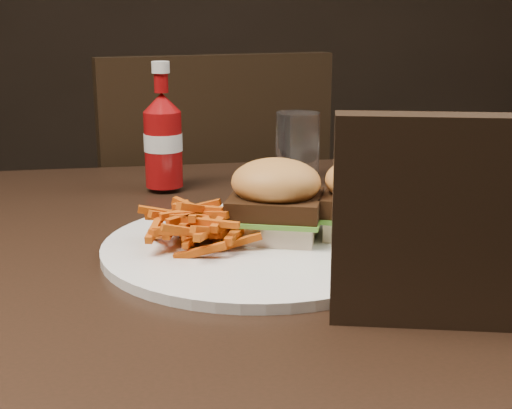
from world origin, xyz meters
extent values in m
cube|color=black|center=(0.00, 0.00, 0.73)|extent=(1.20, 0.80, 0.04)
cube|color=black|center=(-0.02, 0.71, 0.43)|extent=(0.55, 0.55, 0.04)
cylinder|color=white|center=(0.00, -0.07, 0.76)|extent=(0.33, 0.33, 0.01)
cube|color=beige|center=(0.02, -0.05, 0.77)|extent=(0.11, 0.11, 0.02)
cube|color=beige|center=(0.12, -0.06, 0.77)|extent=(0.11, 0.11, 0.02)
cylinder|color=maroon|center=(-0.09, 0.22, 0.81)|extent=(0.07, 0.07, 0.11)
cylinder|color=white|center=(0.11, 0.24, 0.81)|extent=(0.08, 0.08, 0.10)
camera|label=1|loc=(-0.13, -0.78, 1.00)|focal=50.00mm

